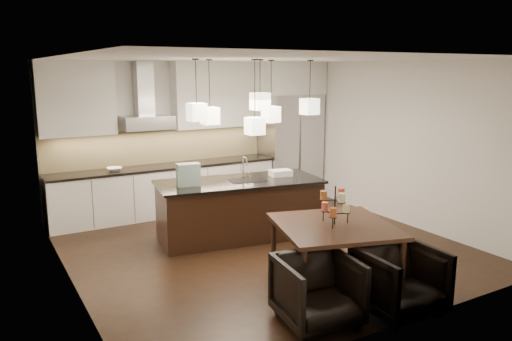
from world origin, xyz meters
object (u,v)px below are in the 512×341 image
island_body (239,210)px  dining_table (333,256)px  armchair_left (318,291)px  armchair_right (400,281)px  refrigerator (290,146)px

island_body → dining_table: 2.26m
armchair_left → armchair_right: 0.96m
refrigerator → dining_table: bearing=-117.3°
island_body → armchair_left: (-0.63, -2.89, -0.07)m
dining_table → armchair_left: 0.96m
armchair_left → armchair_right: bearing=-8.5°
refrigerator → armchair_right: (-1.88, -4.93, -0.70)m
island_body → armchair_right: size_ratio=3.01×
refrigerator → armchair_right: refrigerator is taller
dining_table → armchair_left: dining_table is taller
dining_table → armchair_right: 0.92m
island_body → armchair_right: 3.17m
armchair_left → armchair_right: armchair_right is taller
refrigerator → armchair_left: 5.49m
refrigerator → dining_table: (-2.08, -4.03, -0.67)m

